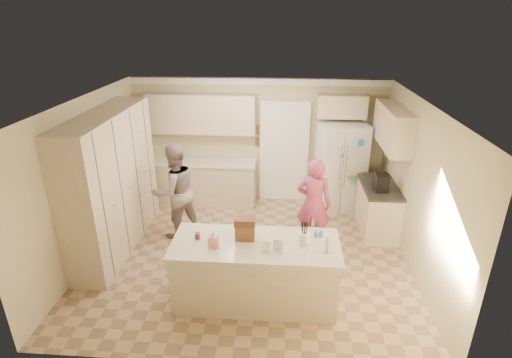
# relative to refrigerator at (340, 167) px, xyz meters

# --- Properties ---
(floor) EXTENTS (5.20, 4.60, 0.02)m
(floor) POSITION_rel_refrigerator_xyz_m (-1.69, -1.93, -0.91)
(floor) COLOR tan
(floor) RESTS_ON ground
(ceiling) EXTENTS (5.20, 4.60, 0.02)m
(ceiling) POSITION_rel_refrigerator_xyz_m (-1.69, -1.93, 1.71)
(ceiling) COLOR white
(ceiling) RESTS_ON wall_back
(wall_back) EXTENTS (5.20, 0.02, 2.60)m
(wall_back) POSITION_rel_refrigerator_xyz_m (-1.69, 0.38, 0.40)
(wall_back) COLOR beige
(wall_back) RESTS_ON ground
(wall_front) EXTENTS (5.20, 0.02, 2.60)m
(wall_front) POSITION_rel_refrigerator_xyz_m (-1.69, -4.24, 0.40)
(wall_front) COLOR beige
(wall_front) RESTS_ON ground
(wall_left) EXTENTS (0.02, 4.60, 2.60)m
(wall_left) POSITION_rel_refrigerator_xyz_m (-4.30, -1.93, 0.40)
(wall_left) COLOR beige
(wall_left) RESTS_ON ground
(wall_right) EXTENTS (0.02, 4.60, 2.60)m
(wall_right) POSITION_rel_refrigerator_xyz_m (0.92, -1.93, 0.40)
(wall_right) COLOR beige
(wall_right) RESTS_ON ground
(crown_back) EXTENTS (5.20, 0.08, 0.12)m
(crown_back) POSITION_rel_refrigerator_xyz_m (-1.69, 0.33, 1.63)
(crown_back) COLOR white
(crown_back) RESTS_ON wall_back
(pantry_bank) EXTENTS (0.60, 2.60, 2.35)m
(pantry_bank) POSITION_rel_refrigerator_xyz_m (-3.99, -1.73, 0.28)
(pantry_bank) COLOR #C1B295
(pantry_bank) RESTS_ON floor
(back_base_cab) EXTENTS (2.20, 0.60, 0.88)m
(back_base_cab) POSITION_rel_refrigerator_xyz_m (-2.84, 0.07, -0.46)
(back_base_cab) COLOR #C1B295
(back_base_cab) RESTS_ON floor
(back_countertop) EXTENTS (2.24, 0.63, 0.04)m
(back_countertop) POSITION_rel_refrigerator_xyz_m (-2.84, 0.06, 0.00)
(back_countertop) COLOR beige
(back_countertop) RESTS_ON back_base_cab
(back_upper_cab) EXTENTS (2.20, 0.35, 0.80)m
(back_upper_cab) POSITION_rel_refrigerator_xyz_m (-2.84, 0.19, 1.00)
(back_upper_cab) COLOR #C1B295
(back_upper_cab) RESTS_ON wall_back
(doorway_opening) EXTENTS (0.90, 0.06, 2.10)m
(doorway_opening) POSITION_rel_refrigerator_xyz_m (-1.14, 0.35, 0.15)
(doorway_opening) COLOR black
(doorway_opening) RESTS_ON floor
(doorway_casing) EXTENTS (1.02, 0.03, 2.22)m
(doorway_casing) POSITION_rel_refrigerator_xyz_m (-1.14, 0.31, 0.15)
(doorway_casing) COLOR white
(doorway_casing) RESTS_ON floor
(wall_frame_upper) EXTENTS (0.15, 0.02, 0.20)m
(wall_frame_upper) POSITION_rel_refrigerator_xyz_m (-1.67, 0.34, 0.65)
(wall_frame_upper) COLOR brown
(wall_frame_upper) RESTS_ON wall_back
(wall_frame_lower) EXTENTS (0.15, 0.02, 0.20)m
(wall_frame_lower) POSITION_rel_refrigerator_xyz_m (-1.67, 0.34, 0.38)
(wall_frame_lower) COLOR brown
(wall_frame_lower) RESTS_ON wall_back
(refrigerator) EXTENTS (1.03, 0.87, 1.80)m
(refrigerator) POSITION_rel_refrigerator_xyz_m (0.00, 0.00, 0.00)
(refrigerator) COLOR white
(refrigerator) RESTS_ON floor
(fridge_seam) EXTENTS (0.02, 0.02, 1.78)m
(fridge_seam) POSITION_rel_refrigerator_xyz_m (0.00, -0.35, 0.00)
(fridge_seam) COLOR gray
(fridge_seam) RESTS_ON refrigerator
(fridge_dispenser) EXTENTS (0.22, 0.03, 0.35)m
(fridge_dispenser) POSITION_rel_refrigerator_xyz_m (-0.22, -0.37, 0.25)
(fridge_dispenser) COLOR black
(fridge_dispenser) RESTS_ON refrigerator
(fridge_handle_l) EXTENTS (0.02, 0.02, 0.85)m
(fridge_handle_l) POSITION_rel_refrigerator_xyz_m (-0.05, -0.37, 0.15)
(fridge_handle_l) COLOR silver
(fridge_handle_l) RESTS_ON refrigerator
(fridge_handle_r) EXTENTS (0.02, 0.02, 0.85)m
(fridge_handle_r) POSITION_rel_refrigerator_xyz_m (0.05, -0.37, 0.15)
(fridge_handle_r) COLOR silver
(fridge_handle_r) RESTS_ON refrigerator
(over_fridge_cab) EXTENTS (0.95, 0.35, 0.45)m
(over_fridge_cab) POSITION_rel_refrigerator_xyz_m (-0.04, 0.19, 1.20)
(over_fridge_cab) COLOR #C1B295
(over_fridge_cab) RESTS_ON wall_back
(right_base_cab) EXTENTS (0.60, 1.20, 0.88)m
(right_base_cab) POSITION_rel_refrigerator_xyz_m (0.61, -0.93, -0.46)
(right_base_cab) COLOR #C1B295
(right_base_cab) RESTS_ON floor
(right_countertop) EXTENTS (0.63, 1.24, 0.04)m
(right_countertop) POSITION_rel_refrigerator_xyz_m (0.60, -0.93, 0.00)
(right_countertop) COLOR #2D2B28
(right_countertop) RESTS_ON right_base_cab
(right_upper_cab) EXTENTS (0.35, 1.50, 0.70)m
(right_upper_cab) POSITION_rel_refrigerator_xyz_m (0.73, -0.73, 1.05)
(right_upper_cab) COLOR #C1B295
(right_upper_cab) RESTS_ON wall_right
(coffee_maker) EXTENTS (0.22, 0.28, 0.30)m
(coffee_maker) POSITION_rel_refrigerator_xyz_m (0.56, -1.13, 0.17)
(coffee_maker) COLOR black
(coffee_maker) RESTS_ON right_countertop
(island_base) EXTENTS (2.20, 0.90, 0.88)m
(island_base) POSITION_rel_refrigerator_xyz_m (-1.49, -3.03, -0.46)
(island_base) COLOR #C1B295
(island_base) RESTS_ON floor
(island_top) EXTENTS (2.28, 0.96, 0.05)m
(island_top) POSITION_rel_refrigerator_xyz_m (-1.49, -3.03, 0.00)
(island_top) COLOR beige
(island_top) RESTS_ON island_base
(utensil_crock) EXTENTS (0.13, 0.13, 0.15)m
(utensil_crock) POSITION_rel_refrigerator_xyz_m (-0.84, -2.98, 0.10)
(utensil_crock) COLOR white
(utensil_crock) RESTS_ON island_top
(tissue_box) EXTENTS (0.13, 0.13, 0.14)m
(tissue_box) POSITION_rel_refrigerator_xyz_m (-2.04, -3.13, 0.10)
(tissue_box) COLOR pink
(tissue_box) RESTS_ON island_top
(tissue_plume) EXTENTS (0.08, 0.08, 0.08)m
(tissue_plume) POSITION_rel_refrigerator_xyz_m (-2.04, -3.13, 0.20)
(tissue_plume) COLOR white
(tissue_plume) RESTS_ON tissue_box
(dollhouse_body) EXTENTS (0.26, 0.18, 0.22)m
(dollhouse_body) POSITION_rel_refrigerator_xyz_m (-1.64, -2.93, 0.14)
(dollhouse_body) COLOR brown
(dollhouse_body) RESTS_ON island_top
(dollhouse_roof) EXTENTS (0.28, 0.20, 0.10)m
(dollhouse_roof) POSITION_rel_refrigerator_xyz_m (-1.64, -2.93, 0.30)
(dollhouse_roof) COLOR #592D1E
(dollhouse_roof) RESTS_ON dollhouse_body
(jam_jar) EXTENTS (0.07, 0.07, 0.09)m
(jam_jar) POSITION_rel_refrigerator_xyz_m (-2.29, -2.98, 0.07)
(jam_jar) COLOR #59263F
(jam_jar) RESTS_ON island_top
(greeting_card_a) EXTENTS (0.12, 0.06, 0.16)m
(greeting_card_a) POSITION_rel_refrigerator_xyz_m (-1.34, -3.23, 0.11)
(greeting_card_a) COLOR white
(greeting_card_a) RESTS_ON island_top
(greeting_card_b) EXTENTS (0.12, 0.05, 0.16)m
(greeting_card_b) POSITION_rel_refrigerator_xyz_m (-1.19, -3.18, 0.11)
(greeting_card_b) COLOR silver
(greeting_card_b) RESTS_ON island_top
(water_bottle) EXTENTS (0.07, 0.07, 0.24)m
(water_bottle) POSITION_rel_refrigerator_xyz_m (-0.54, -3.18, 0.14)
(water_bottle) COLOR silver
(water_bottle) RESTS_ON island_top
(shaker_salt) EXTENTS (0.05, 0.05, 0.09)m
(shaker_salt) POSITION_rel_refrigerator_xyz_m (-0.67, -2.81, 0.07)
(shaker_salt) COLOR #37689B
(shaker_salt) RESTS_ON island_top
(shaker_pepper) EXTENTS (0.05, 0.05, 0.09)m
(shaker_pepper) POSITION_rel_refrigerator_xyz_m (-0.60, -2.81, 0.07)
(shaker_pepper) COLOR #37689B
(shaker_pepper) RESTS_ON island_top
(teen_boy) EXTENTS (1.07, 1.05, 1.74)m
(teen_boy) POSITION_rel_refrigerator_xyz_m (-3.05, -1.35, -0.03)
(teen_boy) COLOR gray
(teen_boy) RESTS_ON floor
(teen_girl) EXTENTS (0.65, 0.48, 1.62)m
(teen_girl) POSITION_rel_refrigerator_xyz_m (-0.62, -1.54, -0.09)
(teen_girl) COLOR #BF475D
(teen_girl) RESTS_ON floor
(fridge_magnets) EXTENTS (0.76, 0.02, 1.44)m
(fridge_magnets) POSITION_rel_refrigerator_xyz_m (0.00, -0.36, 0.00)
(fridge_magnets) COLOR tan
(fridge_magnets) RESTS_ON refrigerator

